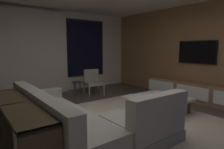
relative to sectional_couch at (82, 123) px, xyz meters
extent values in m
plane|color=#473D33|center=(0.84, 0.05, -0.29)|extent=(9.20, 9.20, 0.00)
cube|color=silver|center=(0.84, 3.71, 1.06)|extent=(6.60, 0.12, 2.70)
cube|color=black|center=(2.14, 3.65, 1.16)|extent=(1.52, 0.02, 2.02)
cube|color=black|center=(2.14, 3.63, 1.16)|extent=(1.40, 0.03, 1.90)
cube|color=beige|center=(0.29, 3.53, 1.01)|extent=(2.10, 0.12, 2.60)
cube|color=#8E6642|center=(3.90, 0.05, 1.06)|extent=(0.12, 7.80, 2.70)
cube|color=beige|center=(1.19, -0.05, -0.28)|extent=(3.20, 3.80, 0.01)
cube|color=gray|center=(-0.24, 0.23, -0.20)|extent=(0.90, 2.50, 0.18)
cube|color=#9E9991|center=(-0.24, 0.23, 0.01)|extent=(0.86, 2.42, 0.24)
cube|color=#9E9991|center=(-0.59, 0.23, 0.33)|extent=(0.20, 2.50, 0.40)
cube|color=#9E9991|center=(-0.24, 1.38, 0.22)|extent=(0.90, 0.20, 0.18)
cube|color=gray|center=(0.74, -0.57, -0.20)|extent=(1.10, 0.90, 0.18)
cube|color=#9E9991|center=(0.74, -0.57, 0.01)|extent=(1.07, 0.86, 0.24)
cube|color=#9E9991|center=(0.74, -0.92, 0.33)|extent=(1.10, 0.20, 0.40)
cube|color=beige|center=(-0.47, 0.78, 0.29)|extent=(0.10, 0.36, 0.36)
cube|color=#B2A893|center=(-0.47, -0.07, 0.29)|extent=(0.10, 0.36, 0.36)
cube|color=#413421|center=(2.04, 0.16, -0.14)|extent=(1.00, 1.00, 0.30)
cube|color=white|center=(2.04, 0.16, 0.04)|extent=(1.16, 1.16, 0.06)
cube|color=#CC4F95|center=(2.01, 0.01, 0.08)|extent=(0.22, 0.18, 0.02)
cube|color=#AE7271|center=(2.01, 0.00, 0.11)|extent=(0.26, 0.16, 0.03)
cylinder|color=#B2ADA0|center=(2.00, 2.26, -0.11)|extent=(0.04, 0.04, 0.36)
cylinder|color=#B2ADA0|center=(1.52, 2.36, -0.11)|extent=(0.04, 0.04, 0.36)
cylinder|color=#B2ADA0|center=(2.09, 2.75, -0.11)|extent=(0.04, 0.04, 0.36)
cylinder|color=#B2ADA0|center=(1.62, 2.85, -0.11)|extent=(0.04, 0.04, 0.36)
cube|color=#9E9991|center=(1.81, 2.55, 0.07)|extent=(0.64, 0.65, 0.08)
cube|color=#9E9991|center=(1.86, 2.79, 0.30)|extent=(0.49, 0.17, 0.38)
cylinder|color=#333338|center=(1.14, 2.60, -0.06)|extent=(0.03, 0.03, 0.46)
cylinder|color=#333338|center=(1.34, 2.60, -0.06)|extent=(0.03, 0.03, 0.46)
cylinder|color=#333338|center=(1.24, 2.70, -0.06)|extent=(0.03, 0.03, 0.46)
cylinder|color=#333338|center=(1.24, 2.60, 0.16)|extent=(0.32, 0.32, 0.02)
cube|color=#8E6642|center=(3.62, 0.15, -0.03)|extent=(0.44, 3.10, 0.52)
cube|color=white|center=(3.39, 0.15, 0.00)|extent=(0.02, 0.93, 0.33)
cube|color=white|center=(3.39, 1.20, 0.00)|extent=(0.02, 0.93, 0.33)
cube|color=#A47843|center=(3.58, -0.57, -0.18)|extent=(0.03, 0.04, 0.17)
cube|color=#5678D2|center=(3.58, -0.44, -0.19)|extent=(0.03, 0.04, 0.15)
cube|color=black|center=(3.80, 0.30, 1.06)|extent=(0.04, 1.11, 0.64)
cube|color=black|center=(3.79, 0.30, 1.06)|extent=(0.05, 1.07, 0.60)
cube|color=#413421|center=(-0.91, 0.13, 0.43)|extent=(0.40, 2.10, 0.04)
cube|color=#413421|center=(-0.91, 0.13, -0.15)|extent=(0.38, 2.04, 0.03)
cube|color=#413421|center=(-0.91, 1.16, 0.08)|extent=(0.40, 0.04, 0.74)
cube|color=#413421|center=(-0.91, 0.13, 0.08)|extent=(0.38, 0.03, 0.74)
cube|color=silver|center=(-0.92, -0.15, -0.02)|extent=(0.18, 0.04, 0.23)
cube|color=silver|center=(-0.90, 0.04, -0.01)|extent=(0.18, 0.04, 0.25)
cube|color=silver|center=(-0.92, 0.22, 0.00)|extent=(0.18, 0.04, 0.26)
cube|color=silver|center=(-0.92, 0.41, -0.01)|extent=(0.18, 0.04, 0.25)
cube|color=white|center=(-0.91, 0.60, -0.01)|extent=(0.18, 0.04, 0.24)
cube|color=white|center=(-0.91, 0.79, -0.02)|extent=(0.18, 0.04, 0.24)
cube|color=silver|center=(-0.91, 0.98, -0.02)|extent=(0.18, 0.04, 0.23)
camera|label=1|loc=(-1.43, -2.67, 1.18)|focal=31.57mm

